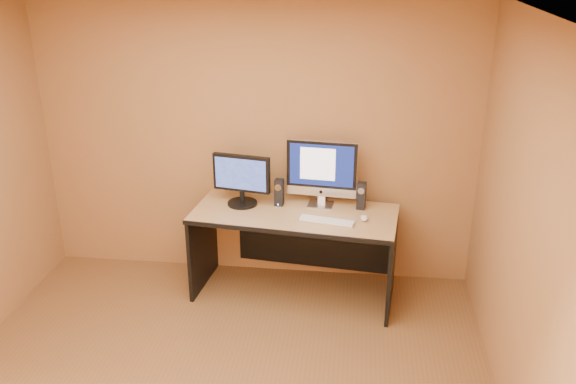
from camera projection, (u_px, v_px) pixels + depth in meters
name	position (u px, v px, depth m)	size (l,w,h in m)	color
walls	(200.00, 242.00, 3.69)	(4.00, 4.00, 2.60)	#98613D
ceiling	(187.00, 21.00, 3.20)	(4.00, 4.00, 0.00)	white
desk	(294.00, 254.00, 5.43)	(1.76, 0.77, 0.81)	tan
imac	(321.00, 173.00, 5.31)	(0.63, 0.23, 0.60)	#BDBDC1
second_monitor	(242.00, 180.00, 5.35)	(0.53, 0.26, 0.46)	black
speaker_left	(279.00, 192.00, 5.38)	(0.07, 0.08, 0.24)	black
speaker_right	(361.00, 196.00, 5.31)	(0.07, 0.08, 0.24)	black
keyboard	(327.00, 221.00, 5.09)	(0.47, 0.13, 0.02)	silver
mouse	(364.00, 218.00, 5.13)	(0.06, 0.11, 0.04)	white
cable_a	(326.00, 200.00, 5.52)	(0.01, 0.01, 0.24)	black
cable_b	(328.00, 197.00, 5.58)	(0.01, 0.01, 0.20)	black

